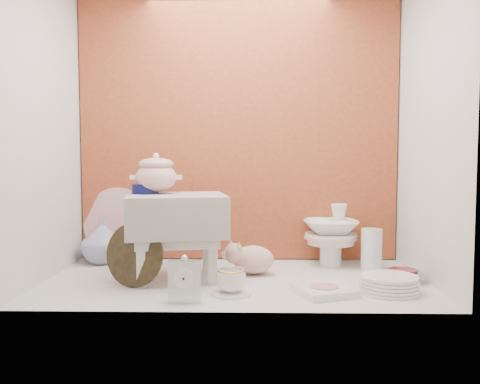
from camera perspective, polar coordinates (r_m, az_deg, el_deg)
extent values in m
plane|color=silver|center=(2.43, -0.49, -9.97)|extent=(1.80, 1.80, 0.00)
cube|color=#A15028|center=(2.86, -0.20, 7.28)|extent=(1.80, 0.06, 1.50)
cube|color=silver|center=(2.55, -21.32, 7.41)|extent=(0.06, 1.00, 1.50)
cube|color=silver|center=(2.50, 20.76, 7.50)|extent=(0.06, 1.00, 1.50)
cylinder|color=#090D49|center=(2.50, -10.73, 0.38)|extent=(0.14, 0.14, 0.05)
imported|color=white|center=(2.88, -15.34, -5.40)|extent=(0.26, 0.26, 0.25)
cube|color=silver|center=(2.06, -6.32, -9.81)|extent=(0.13, 0.05, 0.19)
ellipsoid|color=#D1A193|center=(2.52, 1.51, -7.63)|extent=(0.29, 0.22, 0.16)
cylinder|color=white|center=(2.18, -1.03, -11.43)|extent=(0.23, 0.23, 0.01)
imported|color=white|center=(2.17, -1.03, -10.02)|extent=(0.16, 0.16, 0.10)
cube|color=white|center=(2.22, 9.52, -10.97)|extent=(0.29, 0.29, 0.03)
cylinder|color=white|center=(2.30, 16.60, -9.97)|extent=(0.34, 0.34, 0.07)
imported|color=silver|center=(2.50, 18.05, -9.10)|extent=(0.23, 0.23, 0.06)
cylinder|color=silver|center=(2.71, 14.72, -6.33)|extent=(0.11, 0.11, 0.21)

